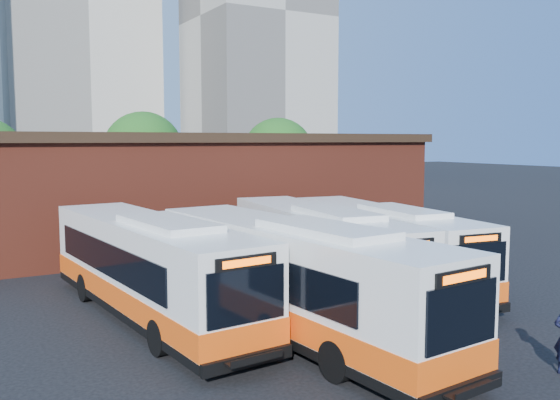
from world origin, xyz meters
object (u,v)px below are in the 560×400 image
bus_west (150,271)px  bus_mideast (318,253)px  bus_east (382,248)px  bus_midwest (292,282)px

bus_west → bus_mideast: (6.75, -0.06, -0.03)m
bus_west → bus_east: bearing=-5.7°
bus_west → bus_mideast: bus_west is taller
bus_midwest → bus_east: 7.62m
bus_midwest → bus_mideast: 5.14m
bus_east → bus_west: bearing=-173.4°
bus_midwest → bus_west: bearing=125.4°
bus_west → bus_midwest: bearing=-54.7°
bus_midwest → bus_east: (6.62, 3.77, -0.12)m
bus_mideast → bus_east: size_ratio=1.04×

